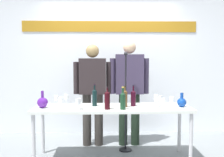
{
  "coord_description": "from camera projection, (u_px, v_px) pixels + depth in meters",
  "views": [
    {
      "loc": [
        -0.13,
        -3.68,
        1.45
      ],
      "look_at": [
        0.0,
        0.15,
        1.14
      ],
      "focal_mm": 42.35,
      "sensor_mm": 36.0,
      "label": 1
    }
  ],
  "objects": [
    {
      "name": "wine_glass_right_3",
      "position": [
        172.0,
        100.0,
        3.66
      ],
      "size": [
        0.07,
        0.07,
        0.15
      ],
      "color": "white",
      "rests_on": "display_table"
    },
    {
      "name": "wine_bottle_0",
      "position": [
        107.0,
        100.0,
        3.53
      ],
      "size": [
        0.08,
        0.08,
        0.3
      ],
      "color": "black",
      "rests_on": "display_table"
    },
    {
      "name": "wine_bottle_1",
      "position": [
        133.0,
        98.0,
        3.77
      ],
      "size": [
        0.07,
        0.07,
        0.3
      ],
      "color": "black",
      "rests_on": "display_table"
    },
    {
      "name": "wine_glass_left_0",
      "position": [
        80.0,
        101.0,
        3.58
      ],
      "size": [
        0.06,
        0.06,
        0.15
      ],
      "color": "white",
      "rests_on": "display_table"
    },
    {
      "name": "wine_glass_right_0",
      "position": [
        156.0,
        99.0,
        3.69
      ],
      "size": [
        0.06,
        0.06,
        0.17
      ],
      "color": "white",
      "rests_on": "display_table"
    },
    {
      "name": "wine_glass_right_1",
      "position": [
        160.0,
        99.0,
        3.78
      ],
      "size": [
        0.07,
        0.07,
        0.15
      ],
      "color": "white",
      "rests_on": "display_table"
    },
    {
      "name": "wine_glass_left_1",
      "position": [
        66.0,
        97.0,
        3.94
      ],
      "size": [
        0.07,
        0.07,
        0.15
      ],
      "color": "white",
      "rests_on": "display_table"
    },
    {
      "name": "wine_bottle_4",
      "position": [
        125.0,
        98.0,
        3.71
      ],
      "size": [
        0.07,
        0.07,
        0.3
      ],
      "color": "#4C351A",
      "rests_on": "display_table"
    },
    {
      "name": "wine_glass_left_2",
      "position": [
        56.0,
        98.0,
        3.87
      ],
      "size": [
        0.06,
        0.06,
        0.14
      ],
      "color": "white",
      "rests_on": "display_table"
    },
    {
      "name": "decanter_blue_left",
      "position": [
        43.0,
        102.0,
        3.64
      ],
      "size": [
        0.15,
        0.15,
        0.24
      ],
      "color": "#551F8E",
      "rests_on": "display_table"
    },
    {
      "name": "wine_bottle_2",
      "position": [
        123.0,
        100.0,
        3.52
      ],
      "size": [
        0.07,
        0.07,
        0.31
      ],
      "color": "#163721",
      "rests_on": "display_table"
    },
    {
      "name": "decanter_blue_right",
      "position": [
        182.0,
        102.0,
        3.71
      ],
      "size": [
        0.13,
        0.13,
        0.2
      ],
      "color": "#113B95",
      "rests_on": "display_table"
    },
    {
      "name": "presenter_left",
      "position": [
        93.0,
        88.0,
        4.31
      ],
      "size": [
        0.62,
        0.22,
        1.66
      ],
      "color": "#322E2A",
      "rests_on": "ground"
    },
    {
      "name": "wine_glass_left_4",
      "position": [
        78.0,
        102.0,
        3.47
      ],
      "size": [
        0.07,
        0.07,
        0.16
      ],
      "color": "white",
      "rests_on": "display_table"
    },
    {
      "name": "back_wall",
      "position": [
        110.0,
        55.0,
        5.04
      ],
      "size": [
        4.66,
        0.11,
        3.0
      ],
      "color": "white",
      "rests_on": "ground"
    },
    {
      "name": "display_table",
      "position": [
        112.0,
        111.0,
        3.73
      ],
      "size": [
        2.21,
        0.63,
        0.75
      ],
      "color": "white",
      "rests_on": "ground"
    },
    {
      "name": "presenter_right",
      "position": [
        129.0,
        85.0,
        4.32
      ],
      "size": [
        0.64,
        0.22,
        1.72
      ],
      "color": "black",
      "rests_on": "ground"
    },
    {
      "name": "wine_glass_right_4",
      "position": [
        156.0,
        97.0,
        3.9
      ],
      "size": [
        0.07,
        0.07,
        0.15
      ],
      "color": "white",
      "rests_on": "display_table"
    },
    {
      "name": "microphone_stand",
      "position": [
        126.0,
        118.0,
        4.08
      ],
      "size": [
        0.2,
        0.2,
        1.54
      ],
      "color": "black",
      "rests_on": "ground"
    },
    {
      "name": "wine_glass_left_3",
      "position": [
        61.0,
        100.0,
        3.61
      ],
      "size": [
        0.07,
        0.07,
        0.15
      ],
      "color": "white",
      "rests_on": "display_table"
    },
    {
      "name": "wine_glass_right_2",
      "position": [
        164.0,
        101.0,
        3.65
      ],
      "size": [
        0.06,
        0.06,
        0.14
      ],
      "color": "white",
      "rests_on": "display_table"
    },
    {
      "name": "wine_bottle_3",
      "position": [
        95.0,
        97.0,
        3.77
      ],
      "size": [
        0.07,
        0.07,
        0.32
      ],
      "color": "black",
      "rests_on": "display_table"
    }
  ]
}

